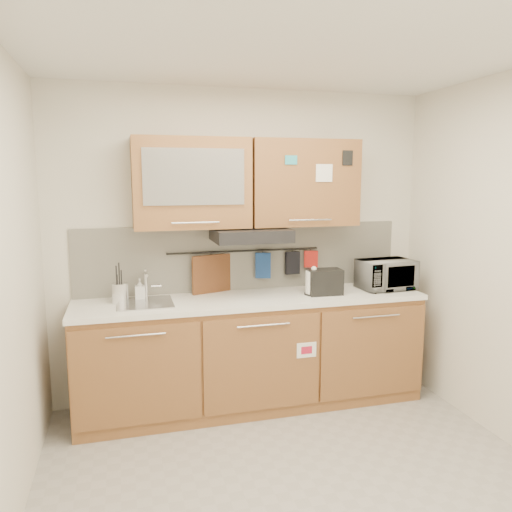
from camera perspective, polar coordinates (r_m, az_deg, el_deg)
floor at (r=3.36m, az=5.34°, el=-25.02°), size 3.20×3.20×0.00m
ceiling at (r=2.88m, az=6.16°, el=23.50°), size 3.20×3.20×0.00m
wall_back at (r=4.26m, az=-1.46°, el=1.21°), size 3.20×0.00×3.20m
base_cabinet at (r=4.19m, az=-0.40°, el=-11.57°), size 2.80×0.64×0.88m
countertop at (r=4.04m, az=-0.40°, el=-5.00°), size 2.82×0.62×0.04m
backsplash at (r=4.26m, az=-1.42°, el=-0.14°), size 2.80×0.02×0.56m
upper_cabinets at (r=4.05m, az=-0.96°, el=8.34°), size 1.82×0.37×0.70m
range_hood at (r=4.00m, az=-0.62°, el=2.44°), size 0.60×0.46×0.10m
sink at (r=3.93m, az=-12.57°, el=-5.26°), size 0.42×0.40×0.26m
utensil_rail at (r=4.22m, az=-1.30°, el=0.58°), size 1.30×0.02×0.02m
utensil_crock at (r=3.97m, az=-15.28°, el=-4.08°), size 0.14×0.14×0.31m
kettle at (r=4.13m, az=6.61°, el=-3.13°), size 0.18×0.17×0.24m
toaster at (r=4.15m, az=7.85°, el=-2.91°), size 0.28×0.18×0.21m
microwave at (r=4.45m, az=14.64°, el=-2.06°), size 0.48×0.35×0.25m
soap_bottle at (r=4.04m, az=-13.13°, el=-3.72°), size 0.08×0.08×0.17m
cutting_board at (r=4.19m, az=-5.09°, el=-2.80°), size 0.34×0.13×0.43m
oven_mitt at (r=4.26m, az=0.81°, el=-1.09°), size 0.14×0.07×0.22m
dark_pouch at (r=4.34m, az=4.20°, el=-0.79°), size 0.13×0.04×0.20m
pot_holder at (r=4.40m, az=6.30°, el=-0.35°), size 0.12×0.05×0.15m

